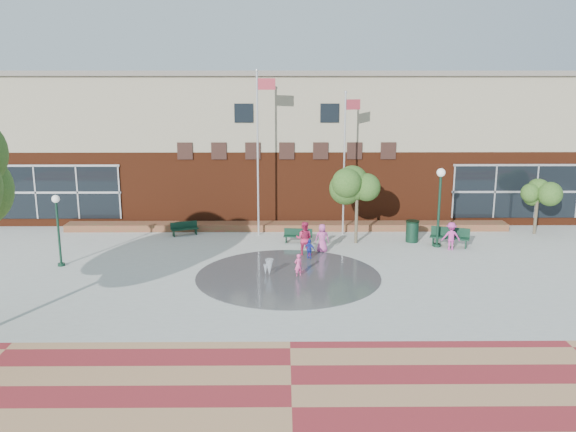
{
  "coord_description": "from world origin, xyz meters",
  "views": [
    {
      "loc": [
        -0.24,
        -23.37,
        8.93
      ],
      "look_at": [
        0.0,
        4.0,
        2.6
      ],
      "focal_mm": 38.0,
      "sensor_mm": 36.0,
      "label": 1
    }
  ],
  "objects_px": {
    "flagpole_right": "(345,156)",
    "trash_can": "(412,231)",
    "flagpole_left": "(259,145)",
    "bench_left": "(185,231)",
    "child_splash": "(298,265)"
  },
  "relations": [
    {
      "from": "flagpole_left",
      "to": "trash_can",
      "type": "height_order",
      "value": "flagpole_left"
    },
    {
      "from": "bench_left",
      "to": "trash_can",
      "type": "height_order",
      "value": "trash_can"
    },
    {
      "from": "flagpole_right",
      "to": "bench_left",
      "type": "relative_size",
      "value": 5.1
    },
    {
      "from": "bench_left",
      "to": "trash_can",
      "type": "bearing_deg",
      "value": -29.35
    },
    {
      "from": "child_splash",
      "to": "bench_left",
      "type": "bearing_deg",
      "value": -79.49
    },
    {
      "from": "flagpole_right",
      "to": "bench_left",
      "type": "bearing_deg",
      "value": 158.85
    },
    {
      "from": "flagpole_left",
      "to": "trash_can",
      "type": "relative_size",
      "value": 7.71
    },
    {
      "from": "flagpole_left",
      "to": "child_splash",
      "type": "xyz_separation_m",
      "value": [
        2.03,
        -7.35,
        -4.64
      ]
    },
    {
      "from": "flagpole_right",
      "to": "trash_can",
      "type": "relative_size",
      "value": 6.74
    },
    {
      "from": "bench_left",
      "to": "child_splash",
      "type": "relative_size",
      "value": 1.5
    },
    {
      "from": "flagpole_right",
      "to": "trash_can",
      "type": "bearing_deg",
      "value": -46.17
    },
    {
      "from": "flagpole_left",
      "to": "child_splash",
      "type": "relative_size",
      "value": 8.73
    },
    {
      "from": "flagpole_left",
      "to": "bench_left",
      "type": "distance_m",
      "value": 6.52
    },
    {
      "from": "flagpole_left",
      "to": "bench_left",
      "type": "height_order",
      "value": "flagpole_left"
    },
    {
      "from": "flagpole_left",
      "to": "flagpole_right",
      "type": "xyz_separation_m",
      "value": [
        4.82,
        0.09,
        -0.64
      ]
    }
  ]
}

